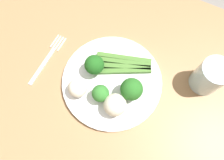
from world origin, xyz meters
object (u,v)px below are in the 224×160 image
dining_table (83,94)px  cauliflower_mid (78,88)px  broccoli_near_center (94,65)px  cauliflower_edge (115,105)px  broccoli_front (132,89)px  asparagus_bundle (123,65)px  broccoli_right (100,93)px  plate (112,82)px  fork (47,59)px  water_glass (210,76)px

dining_table → cauliflower_mid: bearing=-53.0°
broccoli_near_center → cauliflower_edge: size_ratio=1.10×
broccoli_front → broccoli_near_center: bearing=170.5°
asparagus_bundle → broccoli_right: size_ratio=2.93×
broccoli_right → cauliflower_mid: (-0.06, -0.01, -0.01)m
plate → broccoli_front: broccoli_front is taller
broccoli_right → broccoli_near_center: size_ratio=0.85×
plate → fork: bearing=-174.8°
asparagus_bundle → broccoli_near_center: size_ratio=2.50×
broccoli_right → broccoli_near_center: broccoli_near_center is taller
dining_table → water_glass: (0.30, 0.15, 0.15)m
asparagus_bundle → cauliflower_edge: 0.12m
asparagus_bundle → plate: bearing=60.8°
dining_table → broccoli_near_center: size_ratio=23.92×
plate → water_glass: water_glass is taller
broccoli_front → cauliflower_edge: bearing=-112.2°
plate → cauliflower_mid: (-0.06, -0.06, 0.03)m
cauliflower_edge → broccoli_right: bearing=167.8°
broccoli_front → cauliflower_mid: size_ratio=1.41×
asparagus_bundle → broccoli_front: broccoli_front is taller
broccoli_right → broccoli_front: broccoli_front is taller
dining_table → water_glass: water_glass is taller
broccoli_near_center → cauliflower_mid: size_ratio=1.28×
broccoli_front → cauliflower_mid: bearing=-157.6°
plate → broccoli_front: bearing=-11.2°
asparagus_bundle → broccoli_near_center: bearing=16.2°
broccoli_right → asparagus_bundle: bearing=82.1°
cauliflower_edge → fork: cauliflower_edge is taller
broccoli_near_center → fork: broccoli_near_center is taller
dining_table → asparagus_bundle: 0.18m
plate → fork: (-0.19, -0.02, -0.01)m
cauliflower_edge → water_glass: 0.25m
broccoli_right → cauliflower_edge: cauliflower_edge is taller
cauliflower_edge → cauliflower_mid: bearing=-179.4°
water_glass → fork: bearing=-163.2°
broccoli_near_center → fork: 0.15m
dining_table → broccoli_right: bearing=-6.8°
dining_table → asparagus_bundle: (0.09, 0.09, 0.12)m
dining_table → cauliflower_edge: (0.12, -0.02, 0.14)m
plate → water_glass: size_ratio=2.76×
plate → fork: size_ratio=1.59×
plate → cauliflower_edge: size_ratio=4.67×
asparagus_bundle → broccoli_front: 0.09m
broccoli_near_center → broccoli_front: broccoli_front is taller
plate → broccoli_right: broccoli_right is taller
cauliflower_edge → fork: size_ratio=0.34×
cauliflower_mid → dining_table: bearing=127.0°
fork → water_glass: bearing=-71.6°
fork → cauliflower_mid: bearing=-107.6°
dining_table → cauliflower_edge: bearing=-8.8°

